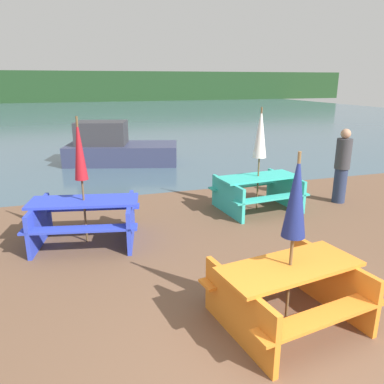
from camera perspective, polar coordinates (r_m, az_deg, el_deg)
water at (r=34.25m, az=-14.70°, el=11.44°), size 60.00×50.00×0.00m
far_treeline at (r=54.13m, az=-16.17°, el=15.19°), size 80.00×1.60×4.00m
picnic_table_orange at (r=4.69m, az=14.48°, el=-14.02°), size 1.87×1.62×0.76m
picnic_table_blue at (r=6.94m, az=-15.98°, el=-3.59°), size 2.12×1.72×0.79m
picnic_table_teal at (r=8.49m, az=9.95°, el=0.40°), size 1.91×1.54×0.77m
umbrella_navy at (r=4.23m, az=15.57°, el=-0.74°), size 0.27×0.27×2.09m
umbrella_white at (r=8.23m, az=10.39°, el=8.76°), size 0.30×0.30×2.27m
umbrella_crimson at (r=6.63m, az=-16.79°, el=6.10°), size 0.22×0.22×2.24m
boat at (r=13.41m, az=-11.34°, el=6.57°), size 4.10×2.68×1.45m
person at (r=9.44m, az=21.89°, el=3.68°), size 0.35×0.35×1.75m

